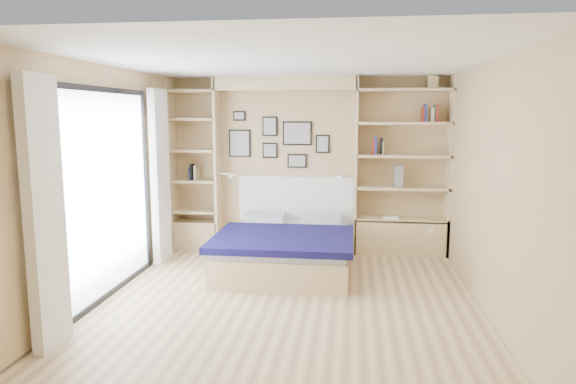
# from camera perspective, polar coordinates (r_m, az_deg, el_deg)

# --- Properties ---
(ground) EXTENTS (4.50, 4.50, 0.00)m
(ground) POSITION_cam_1_polar(r_m,az_deg,el_deg) (5.59, 0.06, -12.02)
(ground) COLOR #D7BE86
(ground) RESTS_ON ground
(room_shell) EXTENTS (4.50, 4.50, 4.50)m
(room_shell) POSITION_cam_1_polar(r_m,az_deg,el_deg) (6.85, -1.58, 1.12)
(room_shell) COLOR tan
(room_shell) RESTS_ON ground
(bed) EXTENTS (1.69, 2.09, 1.07)m
(bed) POSITION_cam_1_polar(r_m,az_deg,el_deg) (6.66, -0.12, -6.16)
(bed) COLOR beige
(bed) RESTS_ON ground
(photo_gallery) EXTENTS (1.48, 0.02, 0.82)m
(photo_gallery) POSITION_cam_1_polar(r_m,az_deg,el_deg) (7.51, -1.28, 5.82)
(photo_gallery) COLOR black
(photo_gallery) RESTS_ON ground
(reading_lamps) EXTENTS (1.92, 0.12, 0.15)m
(reading_lamps) POSITION_cam_1_polar(r_m,az_deg,el_deg) (7.31, -0.35, 1.78)
(reading_lamps) COLOR silver
(reading_lamps) RESTS_ON ground
(shelf_decor) EXTENTS (3.52, 0.23, 2.03)m
(shelf_decor) POSITION_cam_1_polar(r_m,az_deg,el_deg) (7.28, 10.59, 6.25)
(shelf_decor) COLOR #A51E1E
(shelf_decor) RESTS_ON ground
(deck_chair) EXTENTS (0.44, 0.71, 0.70)m
(deck_chair) POSITION_cam_1_polar(r_m,az_deg,el_deg) (7.31, -23.76, -5.08)
(deck_chair) COLOR tan
(deck_chair) RESTS_ON ground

